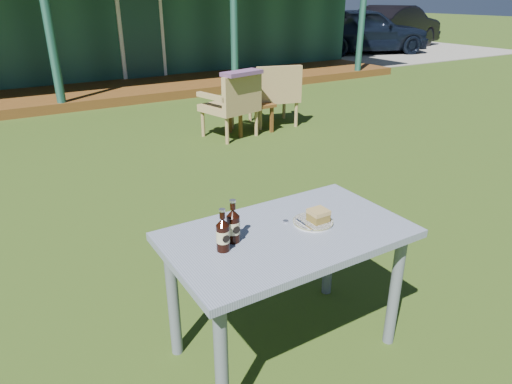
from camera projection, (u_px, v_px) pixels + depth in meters
ground at (174, 229)px, 3.78m from camera, size 80.00×80.00×0.00m
pavilion at (13, 3)px, 10.48m from camera, size 15.80×8.30×3.45m
gravel_strip at (369, 51)px, 15.45m from camera, size 9.00×6.00×0.02m
car_near at (363, 30)px, 14.62m from camera, size 4.54×2.85×1.44m
car_far at (395, 27)px, 16.12m from camera, size 4.62×2.59×1.44m
cafe_table at (287, 249)px, 2.28m from camera, size 1.20×0.70×0.72m
plate at (313, 222)px, 2.31m from camera, size 0.20×0.20×0.01m
cake_slice at (318, 215)px, 2.30m from camera, size 0.09×0.09×0.06m
fork at (304, 224)px, 2.27m from camera, size 0.02×0.14×0.00m
cola_bottle_near at (233, 225)px, 2.11m from camera, size 0.06×0.07×0.21m
cola_bottle_far at (223, 234)px, 2.04m from camera, size 0.06×0.06×0.21m
bottle_cap at (286, 221)px, 2.33m from camera, size 0.03×0.03×0.01m
armchair_left at (233, 102)px, 6.01m from camera, size 0.75×0.72×0.85m
armchair_right at (275, 92)px, 6.58m from camera, size 0.78×0.75×0.88m
floral_throw at (242, 73)px, 5.74m from camera, size 0.60×0.34×0.05m
side_table at (251, 108)px, 6.29m from camera, size 0.60×0.40×0.40m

